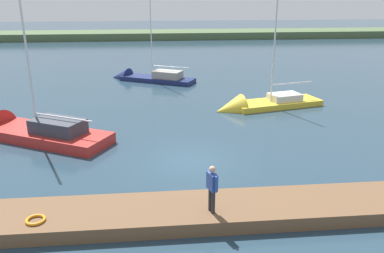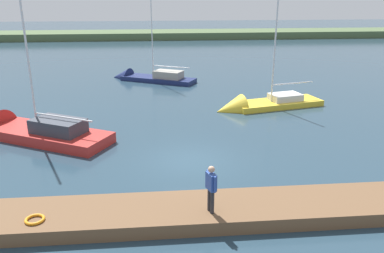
{
  "view_description": "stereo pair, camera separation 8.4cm",
  "coord_description": "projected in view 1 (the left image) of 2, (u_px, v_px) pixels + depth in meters",
  "views": [
    {
      "loc": [
        1.58,
        17.22,
        7.7
      ],
      "look_at": [
        -0.26,
        -1.7,
        1.16
      ],
      "focal_mm": 36.48,
      "sensor_mm": 36.0,
      "label": 1
    },
    {
      "loc": [
        1.49,
        17.23,
        7.7
      ],
      "look_at": [
        -0.26,
        -1.7,
        1.16
      ],
      "focal_mm": 36.48,
      "sensor_mm": 36.0,
      "label": 2
    }
  ],
  "objects": [
    {
      "name": "ground_plane",
      "position": [
        190.0,
        161.0,
        18.86
      ],
      "size": [
        200.0,
        200.0,
        0.0
      ],
      "primitive_type": "plane",
      "color": "#263D4C"
    },
    {
      "name": "sailboat_far_right",
      "position": [
        257.0,
        107.0,
        27.42
      ],
      "size": [
        8.15,
        3.95,
        8.31
      ],
      "rotation": [
        0.0,
        0.0,
        0.24
      ],
      "color": "gold",
      "rests_on": "ground_plane"
    },
    {
      "name": "sailboat_mid_channel",
      "position": [
        24.0,
        133.0,
        22.03
      ],
      "size": [
        9.25,
        6.5,
        10.21
      ],
      "rotation": [
        0.0,
        0.0,
        -0.49
      ],
      "color": "#B22823",
      "rests_on": "ground_plane"
    },
    {
      "name": "person_on_dock",
      "position": [
        212.0,
        186.0,
        13.2
      ],
      "size": [
        0.36,
        0.62,
        1.72
      ],
      "rotation": [
        0.0,
        0.0,
        3.47
      ],
      "color": "#28282D",
      "rests_on": "dock_pier"
    },
    {
      "name": "sailboat_inner_slip",
      "position": [
        146.0,
        79.0,
        36.04
      ],
      "size": [
        8.17,
        5.54,
        10.26
      ],
      "rotation": [
        0.0,
        0.0,
        -0.48
      ],
      "color": "navy",
      "rests_on": "ground_plane"
    },
    {
      "name": "far_shoreline",
      "position": [
        162.0,
        38.0,
        69.86
      ],
      "size": [
        180.0,
        8.0,
        2.4
      ],
      "primitive_type": "cube",
      "color": "#4C603D",
      "rests_on": "ground_plane"
    },
    {
      "name": "life_ring_buoy",
      "position": [
        36.0,
        220.0,
        12.93
      ],
      "size": [
        0.66,
        0.66,
        0.1
      ],
      "primitive_type": "torus",
      "color": "orange",
      "rests_on": "dock_pier"
    },
    {
      "name": "dock_pier",
      "position": [
        203.0,
        212.0,
        13.99
      ],
      "size": [
        23.3,
        2.36,
        0.51
      ],
      "primitive_type": "cube",
      "color": "brown",
      "rests_on": "ground_plane"
    }
  ]
}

